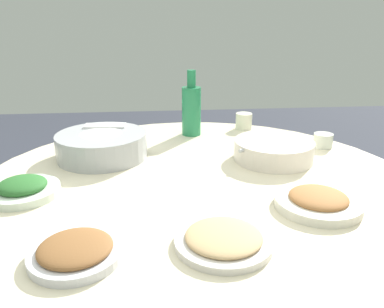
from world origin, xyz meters
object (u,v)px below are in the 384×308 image
object	(u,v)px
soup_bowl	(273,151)
tea_cup_side	(244,121)
dish_greens	(23,189)
tea_cup_near	(323,140)
dish_tofu_braise	(318,201)
round_dining_table	(197,214)
dish_noodles	(224,239)
green_bottle	(191,109)
rice_bowl	(102,145)
dish_stirfry	(76,251)

from	to	relation	value
soup_bowl	tea_cup_side	bearing A→B (deg)	92.60
dish_greens	soup_bowl	bearing A→B (deg)	14.97
soup_bowl	tea_cup_side	world-z (taller)	same
tea_cup_near	dish_tofu_braise	bearing A→B (deg)	-114.43
round_dining_table	dish_noodles	xyz separation A→B (m)	(0.02, -0.35, 0.13)
soup_bowl	green_bottle	bearing A→B (deg)	127.91
round_dining_table	tea_cup_near	distance (m)	0.60
dish_greens	green_bottle	bearing A→B (deg)	45.68
rice_bowl	tea_cup_side	xyz separation A→B (m)	(0.58, 0.31, -0.01)
rice_bowl	tea_cup_side	world-z (taller)	rice_bowl
round_dining_table	tea_cup_near	world-z (taller)	tea_cup_near
dish_tofu_braise	tea_cup_near	bearing A→B (deg)	65.57
rice_bowl	round_dining_table	bearing A→B (deg)	-37.69
dish_greens	tea_cup_side	size ratio (longest dim) A/B	2.85
dish_greens	tea_cup_near	bearing A→B (deg)	17.78
dish_greens	tea_cup_side	distance (m)	0.98
soup_bowl	tea_cup_near	bearing A→B (deg)	26.67
dish_tofu_braise	dish_noodles	distance (m)	0.32
round_dining_table	green_bottle	bearing A→B (deg)	86.88
tea_cup_side	green_bottle	bearing A→B (deg)	-165.67
dish_tofu_braise	dish_greens	world-z (taller)	dish_greens
round_dining_table	soup_bowl	bearing A→B (deg)	29.68
rice_bowl	soup_bowl	xyz separation A→B (m)	(0.60, -0.08, -0.01)
dish_greens	dish_stirfry	size ratio (longest dim) A/B	1.04
dish_tofu_braise	tea_cup_near	size ratio (longest dim) A/B	3.16
soup_bowl	dish_tofu_braise	xyz separation A→B (m)	(0.02, -0.36, -0.01)
rice_bowl	green_bottle	distance (m)	0.43
dish_noodles	rice_bowl	bearing A→B (deg)	119.47
dish_noodles	tea_cup_side	xyz separation A→B (m)	(0.25, 0.90, 0.02)
tea_cup_near	tea_cup_side	bearing A→B (deg)	131.85
green_bottle	tea_cup_side	bearing A→B (deg)	14.33
tea_cup_near	dish_greens	bearing A→B (deg)	-162.22
soup_bowl	dish_stirfry	world-z (taller)	soup_bowl
soup_bowl	green_bottle	xyz separation A→B (m)	(-0.26, 0.33, 0.08)
soup_bowl	green_bottle	world-z (taller)	green_bottle
soup_bowl	dish_tofu_braise	distance (m)	0.36
rice_bowl	green_bottle	size ratio (longest dim) A/B	1.17
round_dining_table	dish_greens	distance (m)	0.52
rice_bowl	dish_tofu_braise	bearing A→B (deg)	-35.53
round_dining_table	soup_bowl	xyz separation A→B (m)	(0.28, 0.16, 0.14)
soup_bowl	tea_cup_near	size ratio (longest dim) A/B	3.81
dish_tofu_braise	rice_bowl	bearing A→B (deg)	144.47
dish_noodles	tea_cup_near	size ratio (longest dim) A/B	3.02
rice_bowl	dish_tofu_braise	distance (m)	0.76
soup_bowl	dish_tofu_braise	bearing A→B (deg)	-87.59
round_dining_table	soup_bowl	distance (m)	0.36
round_dining_table	dish_stirfry	xyz separation A→B (m)	(-0.30, -0.37, 0.13)
tea_cup_near	round_dining_table	bearing A→B (deg)	-151.64
rice_bowl	tea_cup_near	bearing A→B (deg)	2.35
dish_noodles	tea_cup_side	distance (m)	0.94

